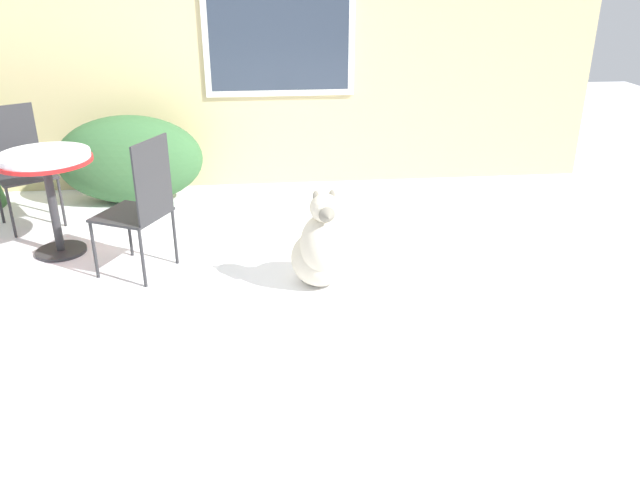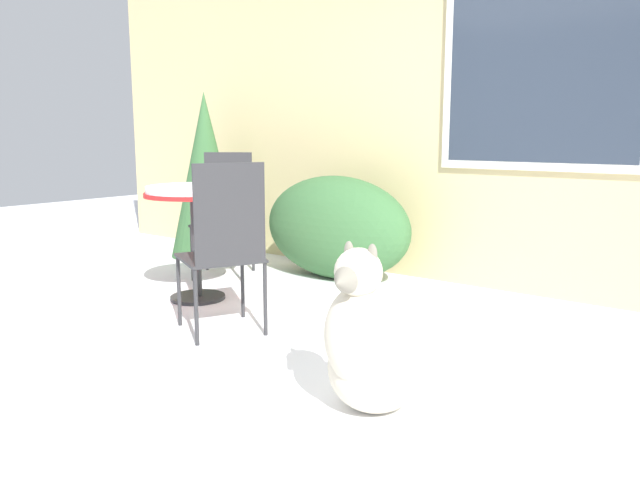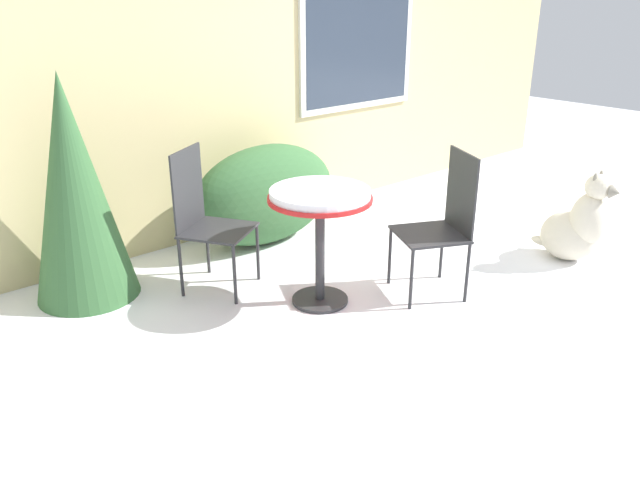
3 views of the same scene
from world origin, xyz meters
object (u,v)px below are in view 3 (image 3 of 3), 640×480
object	(u,v)px
dog	(577,227)
patio_table	(320,209)
patio_chair_far_side	(443,220)
patio_chair_near_table	(206,216)

from	to	relation	value
dog	patio_table	bearing A→B (deg)	154.46
patio_chair_far_side	patio_table	bearing A→B (deg)	-93.63
patio_table	dog	distance (m)	2.22
patio_chair_near_table	dog	world-z (taller)	patio_chair_near_table
patio_table	patio_chair_near_table	world-z (taller)	patio_chair_near_table
patio_table	patio_chair_near_table	size ratio (longest dim) A/B	0.80
patio_chair_far_side	dog	bearing A→B (deg)	100.41
patio_table	patio_chair_far_side	bearing A→B (deg)	-29.95
patio_table	dog	bearing A→B (deg)	-21.51
dog	patio_chair_near_table	bearing A→B (deg)	144.42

